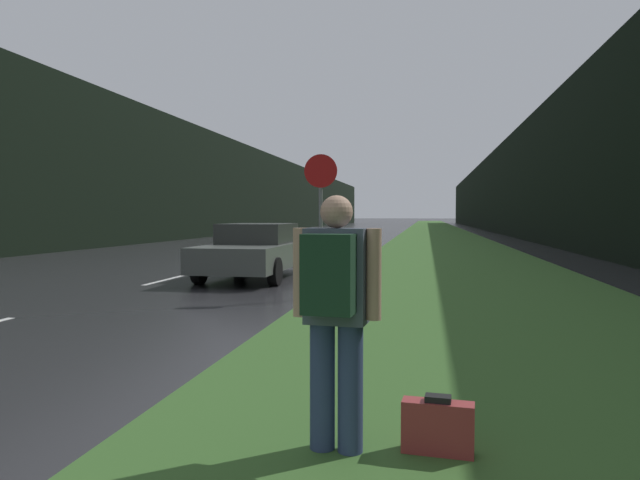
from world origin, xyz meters
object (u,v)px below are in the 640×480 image
(stop_sign, at_px, (321,213))
(car_passing_near, at_px, (256,250))
(hitchhiker_with_backpack, at_px, (335,307))
(suitcase, at_px, (438,428))

(stop_sign, distance_m, car_passing_near, 3.97)
(stop_sign, height_order, hitchhiker_with_backpack, stop_sign)
(hitchhiker_with_backpack, xyz_separation_m, suitcase, (0.64, 0.10, -0.77))
(stop_sign, relative_size, suitcase, 5.73)
(hitchhiker_with_backpack, distance_m, suitcase, 1.01)
(suitcase, distance_m, car_passing_near, 10.58)
(hitchhiker_with_backpack, bearing_deg, suitcase, 14.17)
(stop_sign, distance_m, suitcase, 6.96)
(stop_sign, relative_size, hitchhiker_with_backpack, 1.59)
(suitcase, relative_size, car_passing_near, 0.10)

